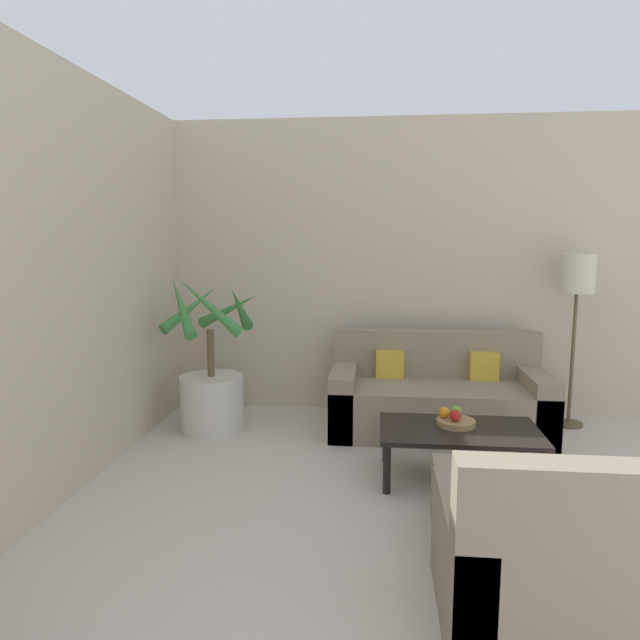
{
  "coord_description": "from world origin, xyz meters",
  "views": [
    {
      "loc": [
        -1.1,
        1.49,
        1.62
      ],
      "look_at": [
        -1.54,
        5.78,
        1.0
      ],
      "focal_mm": 32.0,
      "sensor_mm": 36.0,
      "label": 1
    }
  ],
  "objects": [
    {
      "name": "wall_back",
      "position": [
        0.0,
        6.82,
        1.35
      ],
      "size": [
        7.62,
        0.06,
        2.7
      ],
      "color": "beige",
      "rests_on": "ground_plane"
    },
    {
      "name": "potted_palm",
      "position": [
        -2.49,
        6.06,
        0.39
      ],
      "size": [
        0.84,
        0.82,
        1.34
      ],
      "color": "beige",
      "rests_on": "ground_plane"
    },
    {
      "name": "sofa_loveseat",
      "position": [
        -0.59,
        6.23,
        0.28
      ],
      "size": [
        1.78,
        0.81,
        0.82
      ],
      "color": "gray",
      "rests_on": "ground_plane"
    },
    {
      "name": "floor_lamp",
      "position": [
        0.57,
        6.49,
        1.23
      ],
      "size": [
        0.28,
        0.28,
        1.49
      ],
      "color": "brown",
      "rests_on": "ground_plane"
    },
    {
      "name": "coffee_table",
      "position": [
        -0.54,
        5.24,
        0.31
      ],
      "size": [
        1.06,
        0.63,
        0.35
      ],
      "color": "black",
      "rests_on": "ground_plane"
    },
    {
      "name": "fruit_bowl",
      "position": [
        -0.56,
        5.31,
        0.38
      ],
      "size": [
        0.26,
        0.26,
        0.04
      ],
      "color": "#997A4C",
      "rests_on": "coffee_table"
    },
    {
      "name": "apple_red",
      "position": [
        -0.57,
        5.27,
        0.43
      ],
      "size": [
        0.08,
        0.08,
        0.08
      ],
      "color": "red",
      "rests_on": "fruit_bowl"
    },
    {
      "name": "apple_green",
      "position": [
        -0.55,
        5.39,
        0.43
      ],
      "size": [
        0.08,
        0.08,
        0.08
      ],
      "color": "olive",
      "rests_on": "fruit_bowl"
    },
    {
      "name": "orange_fruit",
      "position": [
        -0.64,
        5.34,
        0.43
      ],
      "size": [
        0.07,
        0.07,
        0.07
      ],
      "color": "orange",
      "rests_on": "fruit_bowl"
    },
    {
      "name": "armchair",
      "position": [
        -0.4,
        3.74,
        0.28
      ],
      "size": [
        0.84,
        0.8,
        0.85
      ],
      "color": "gray",
      "rests_on": "ground_plane"
    },
    {
      "name": "ottoman",
      "position": [
        -0.47,
        4.51,
        0.19
      ],
      "size": [
        0.62,
        0.46,
        0.37
      ],
      "color": "gray",
      "rests_on": "ground_plane"
    }
  ]
}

